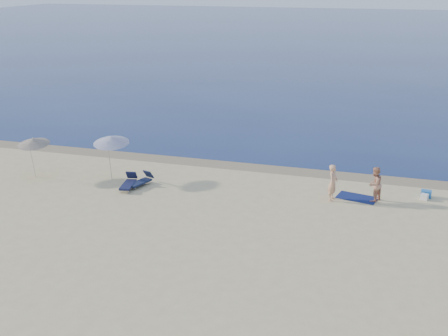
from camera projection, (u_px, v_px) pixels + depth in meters
The scene contains 11 objects.
sea at pixel (366, 34), 105.12m from camera, with size 240.00×160.00×0.01m, color #0C1D4D.
wet_sand_strip at pixel (298, 171), 32.01m from camera, with size 240.00×1.60×0.00m, color #847254.
person_left at pixel (333, 183), 27.67m from camera, with size 0.67×0.44×1.84m, color tan.
person_right at pixel (375, 184), 27.54m from camera, with size 0.86×0.67×1.78m, color tan.
beach_towel at pixel (357, 198), 28.21m from camera, with size 1.94×1.08×0.03m, color #0E1749.
white_bag at pixel (424, 197), 27.95m from camera, with size 0.34×0.30×0.30m, color silver.
blue_cooler at pixel (426, 194), 28.25m from camera, with size 0.50×0.36×0.36m, color #2064B1.
umbrella_near at pixel (111, 140), 30.23m from camera, with size 2.28×2.30×2.54m.
umbrella_far at pixel (33, 141), 30.56m from camera, with size 1.87×1.89×2.35m.
lounger_left at pixel (129, 183), 29.46m from camera, with size 0.80×1.73×0.74m.
lounger_right at pixel (141, 181), 29.78m from camera, with size 0.99×1.66×0.70m.
Camera 1 is at (4.37, -10.75, 10.69)m, focal length 45.00 mm.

